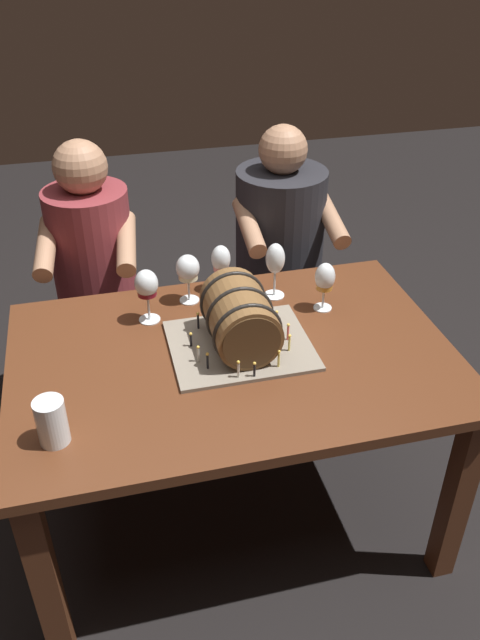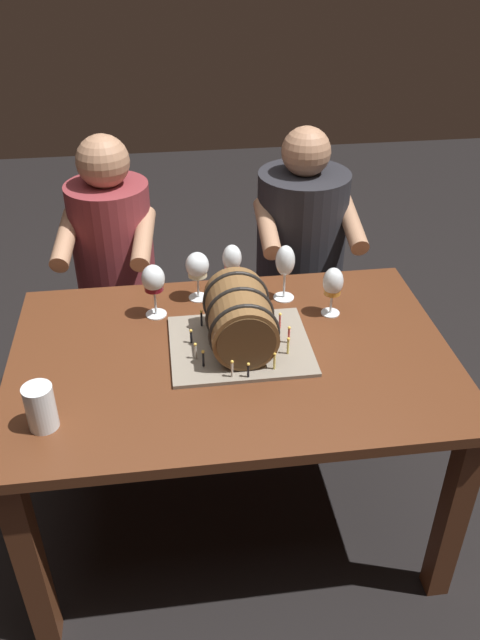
% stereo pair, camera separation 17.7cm
% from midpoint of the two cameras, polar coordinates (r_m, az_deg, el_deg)
% --- Properties ---
extents(ground_plane, '(8.00, 8.00, 0.00)m').
position_cam_midpoint_polar(ground_plane, '(2.47, 1.53, -16.66)').
color(ground_plane, black).
extents(dining_table, '(1.35, 0.90, 0.73)m').
position_cam_midpoint_polar(dining_table, '(2.03, 1.79, -5.39)').
color(dining_table, '#562D19').
rests_on(dining_table, ground).
extents(barrel_cake, '(0.43, 0.36, 0.22)m').
position_cam_midpoint_polar(barrel_cake, '(1.94, 2.62, -0.17)').
color(barrel_cake, gray).
rests_on(barrel_cake, dining_table).
extents(wine_glass_red, '(0.08, 0.08, 0.19)m').
position_cam_midpoint_polar(wine_glass_red, '(2.08, -5.29, 3.41)').
color(wine_glass_red, white).
rests_on(wine_glass_red, dining_table).
extents(wine_glass_empty, '(0.07, 0.07, 0.20)m').
position_cam_midpoint_polar(wine_glass_empty, '(2.18, 6.37, 5.04)').
color(wine_glass_empty, white).
rests_on(wine_glass_empty, dining_table).
extents(wine_glass_white, '(0.08, 0.08, 0.18)m').
position_cam_midpoint_polar(wine_glass_white, '(2.17, -1.48, 4.64)').
color(wine_glass_white, white).
rests_on(wine_glass_white, dining_table).
extents(wine_glass_rose, '(0.07, 0.07, 0.17)m').
position_cam_midpoint_polar(wine_glass_rose, '(2.23, 1.57, 5.28)').
color(wine_glass_rose, white).
rests_on(wine_glass_rose, dining_table).
extents(wine_glass_amber, '(0.07, 0.07, 0.17)m').
position_cam_midpoint_polar(wine_glass_amber, '(2.13, 10.63, 3.09)').
color(wine_glass_amber, white).
rests_on(wine_glass_amber, dining_table).
extents(beer_pint, '(0.08, 0.08, 0.13)m').
position_cam_midpoint_polar(beer_pint, '(1.73, -14.48, -7.69)').
color(beer_pint, white).
rests_on(beer_pint, dining_table).
extents(person_seated_left, '(0.39, 0.49, 1.18)m').
position_cam_midpoint_polar(person_seated_left, '(2.69, -8.93, 2.73)').
color(person_seated_left, '#4C1B1E').
rests_on(person_seated_left, ground).
extents(person_seated_right, '(0.41, 0.48, 1.18)m').
position_cam_midpoint_polar(person_seated_right, '(2.76, 7.13, 4.23)').
color(person_seated_right, black).
rests_on(person_seated_right, ground).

